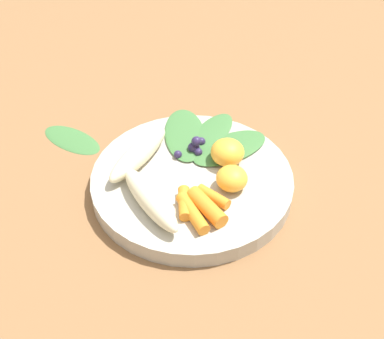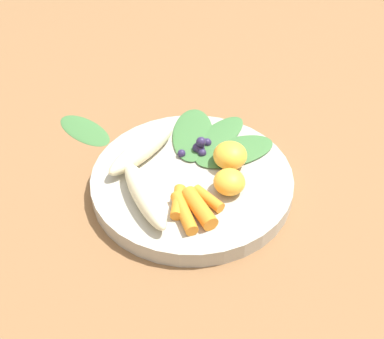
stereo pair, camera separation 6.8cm
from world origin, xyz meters
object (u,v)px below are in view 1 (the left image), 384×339
object	(u,v)px
banana_peeled_right	(138,154)
kale_leaf_stray	(72,139)
banana_peeled_left	(150,199)
bowl	(192,182)
orange_segment_near	(227,152)

from	to	relation	value
banana_peeled_right	kale_leaf_stray	distance (m)	0.14
banana_peeled_left	banana_peeled_right	bearing A→B (deg)	161.49
kale_leaf_stray	banana_peeled_right	bearing A→B (deg)	178.85
banana_peeled_left	banana_peeled_right	size ratio (longest dim) A/B	1.00
banana_peeled_right	kale_leaf_stray	xyz separation A→B (m)	(-0.13, 0.01, -0.04)
bowl	banana_peeled_left	distance (m)	0.08
bowl	kale_leaf_stray	xyz separation A→B (m)	(-0.21, -0.01, -0.01)
banana_peeled_right	orange_segment_near	size ratio (longest dim) A/B	2.74
banana_peeled_left	orange_segment_near	bearing A→B (deg)	98.92
orange_segment_near	kale_leaf_stray	size ratio (longest dim) A/B	0.43
banana_peeled_right	orange_segment_near	distance (m)	0.12
banana_peeled_right	banana_peeled_left	bearing A→B (deg)	44.42
banana_peeled_left	orange_segment_near	distance (m)	0.13
bowl	orange_segment_near	xyz separation A→B (m)	(0.03, 0.05, 0.03)
bowl	orange_segment_near	distance (m)	0.06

